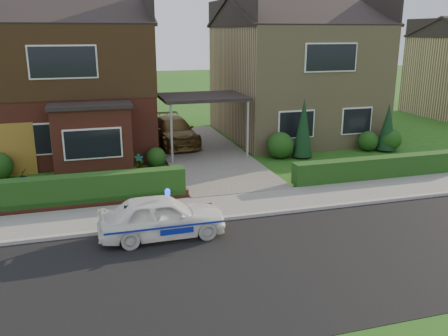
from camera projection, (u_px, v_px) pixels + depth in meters
name	position (u px, v px, depth m)	size (l,w,h in m)	color
ground	(308.00, 259.00, 11.98)	(120.00, 120.00, 0.00)	#204F15
road	(308.00, 259.00, 11.98)	(60.00, 6.00, 0.02)	black
kerb	(265.00, 214.00, 14.78)	(60.00, 0.16, 0.12)	#9E9993
sidewalk	(253.00, 203.00, 15.75)	(60.00, 2.00, 0.10)	slate
driveway	(203.00, 153.00, 22.10)	(3.80, 12.00, 0.12)	#666059
house_left	(67.00, 70.00, 22.16)	(7.50, 9.53, 7.25)	brown
house_right	(293.00, 68.00, 25.43)	(7.50, 8.06, 7.25)	tan
carport_link	(203.00, 98.00, 21.34)	(3.80, 3.00, 2.77)	black
garage_door	(6.00, 150.00, 18.62)	(2.20, 0.10, 2.10)	olive
dwarf_wall	(71.00, 205.00, 15.24)	(7.70, 0.25, 0.36)	brown
hedge_left	(72.00, 208.00, 15.43)	(7.50, 0.55, 0.90)	#173310
hedge_right	(382.00, 179.00, 18.49)	(7.50, 0.55, 0.80)	#173310
shrub_left_mid	(118.00, 156.00, 19.28)	(1.32, 1.32, 1.32)	#173310
shrub_left_near	(156.00, 157.00, 20.06)	(0.84, 0.84, 0.84)	#173310
shrub_right_near	(280.00, 145.00, 21.35)	(1.20, 1.20, 1.20)	#173310
shrub_right_mid	(368.00, 141.00, 22.72)	(0.96, 0.96, 0.96)	#173310
shrub_right_far	(390.00, 140.00, 22.70)	(1.08, 1.08, 1.08)	#173310
conifer_a	(303.00, 130.00, 21.24)	(0.90, 0.90, 2.60)	black
conifer_b	(388.00, 129.00, 22.49)	(0.90, 0.90, 2.20)	black
police_car	(162.00, 217.00, 13.13)	(3.23, 3.51, 1.36)	white
driveway_car	(173.00, 131.00, 23.52)	(1.84, 4.53, 1.32)	brown
potted_plant_a	(139.00, 163.00, 19.31)	(0.38, 0.26, 0.73)	gray
potted_plant_b	(23.00, 176.00, 17.68)	(0.30, 0.37, 0.68)	gray
potted_plant_c	(22.00, 197.00, 15.42)	(0.40, 0.40, 0.72)	gray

